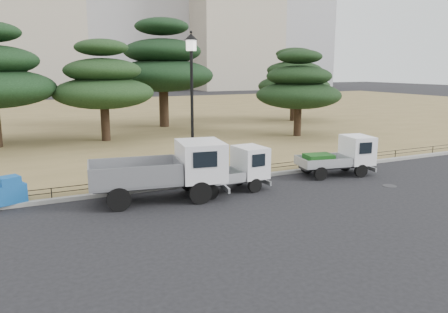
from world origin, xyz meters
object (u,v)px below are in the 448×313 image
truck_large (166,168)px  tarp_pile (2,192)px  truck_kei_front (233,170)px  street_lamp (192,83)px  truck_kei_rear (341,156)px

truck_large → tarp_pile: 6.10m
truck_kei_front → street_lamp: (-1.08, 1.79, 3.53)m
truck_large → truck_kei_front: truck_large is taller
truck_kei_front → tarp_pile: (-8.68, 1.77, -0.35)m
truck_kei_rear → street_lamp: street_lamp is taller
truck_kei_front → tarp_pile: truck_kei_front is taller
tarp_pile → truck_kei_front: bearing=-11.5°
street_lamp → truck_kei_front: bearing=-58.9°
truck_kei_front → tarp_pile: bearing=166.0°
street_lamp → truck_kei_rear: bearing=-12.6°
truck_large → street_lamp: 4.06m
truck_large → truck_kei_front: bearing=8.3°
truck_kei_front → truck_kei_rear: (5.89, 0.23, 0.03)m
truck_kei_rear → truck_kei_front: bearing=-167.8°
truck_kei_front → street_lamp: 4.10m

